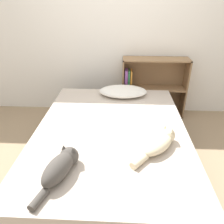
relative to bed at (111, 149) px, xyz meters
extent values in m
plane|color=#997F60|center=(0.00, 0.00, -0.24)|extent=(8.00, 8.00, 0.00)
cube|color=white|center=(0.00, 1.37, 1.01)|extent=(8.00, 0.06, 2.50)
cube|color=#333338|center=(0.00, 0.00, -0.08)|extent=(1.50, 2.03, 0.31)
cube|color=#C1B2A3|center=(0.00, 0.00, 0.16)|extent=(1.45, 1.97, 0.17)
ellipsoid|color=white|center=(0.11, 0.80, 0.30)|extent=(0.60, 0.38, 0.11)
ellipsoid|color=beige|center=(0.40, -0.30, 0.30)|extent=(0.37, 0.39, 0.12)
sphere|color=beige|center=(0.50, -0.19, 0.31)|extent=(0.13, 0.13, 0.13)
cone|color=beige|center=(0.48, -0.16, 0.38)|extent=(0.04, 0.04, 0.03)
cone|color=beige|center=(0.53, -0.21, 0.38)|extent=(0.04, 0.04, 0.03)
cylinder|color=beige|center=(0.24, -0.49, 0.28)|extent=(0.16, 0.17, 0.06)
ellipsoid|color=#47423D|center=(-0.34, -0.65, 0.32)|extent=(0.25, 0.37, 0.15)
sphere|color=#47423D|center=(-0.29, -0.51, 0.32)|extent=(0.14, 0.14, 0.14)
cone|color=#47423D|center=(-0.33, -0.50, 0.39)|extent=(0.04, 0.04, 0.03)
cone|color=#47423D|center=(-0.25, -0.53, 0.39)|extent=(0.04, 0.04, 0.03)
cylinder|color=#47423D|center=(-0.41, -0.87, 0.27)|extent=(0.10, 0.16, 0.05)
cube|color=#8E6B47|center=(0.11, 1.20, 0.19)|extent=(0.02, 0.26, 0.86)
cube|color=#8E6B47|center=(1.00, 1.20, 0.19)|extent=(0.02, 0.26, 0.86)
cube|color=#8E6B47|center=(0.55, 1.20, -0.23)|extent=(0.92, 0.26, 0.02)
cube|color=#8E6B47|center=(0.55, 1.20, 0.61)|extent=(0.92, 0.26, 0.02)
cube|color=#8E6B47|center=(0.55, 1.20, 0.19)|extent=(0.88, 0.26, 0.02)
cube|color=#8E6B47|center=(0.55, 1.32, 0.19)|extent=(0.92, 0.02, 0.86)
cube|color=#8C4C99|center=(0.15, 1.16, 0.34)|extent=(0.04, 0.16, 0.27)
cube|color=#337F47|center=(0.19, 1.16, 0.33)|extent=(0.02, 0.16, 0.26)
cube|color=orange|center=(0.22, 1.16, 0.33)|extent=(0.02, 0.16, 0.26)
camera|label=1|loc=(0.10, -1.79, 1.40)|focal=35.00mm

